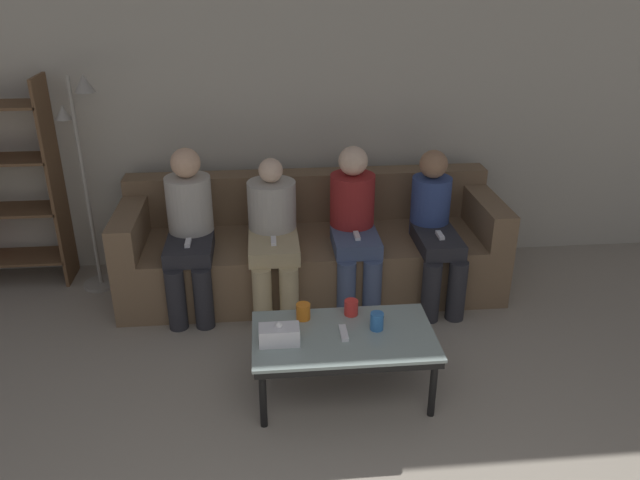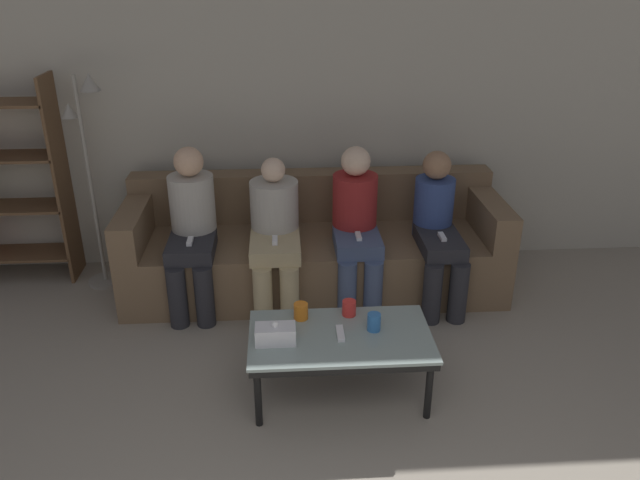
# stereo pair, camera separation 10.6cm
# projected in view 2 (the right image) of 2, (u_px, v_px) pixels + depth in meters

# --- Properties ---
(wall_back) EXTENTS (12.00, 0.06, 2.60)m
(wall_back) POSITION_uv_depth(u_px,v_px,m) (310.00, 102.00, 4.76)
(wall_back) COLOR #B7B2A3
(wall_back) RESTS_ON ground_plane
(couch) EXTENTS (2.76, 0.89, 0.81)m
(couch) POSITION_uv_depth(u_px,v_px,m) (314.00, 249.00, 4.70)
(couch) COLOR brown
(couch) RESTS_ON ground_plane
(coffee_table) EXTENTS (1.02, 0.59, 0.39)m
(coffee_table) POSITION_uv_depth(u_px,v_px,m) (340.00, 341.00, 3.48)
(coffee_table) COLOR #8C9E99
(coffee_table) RESTS_ON ground_plane
(cup_near_left) EXTENTS (0.08, 0.08, 0.10)m
(cup_near_left) POSITION_uv_depth(u_px,v_px,m) (374.00, 322.00, 3.49)
(cup_near_left) COLOR #3372BF
(cup_near_left) RESTS_ON coffee_table
(cup_near_right) EXTENTS (0.08, 0.08, 0.09)m
(cup_near_right) POSITION_uv_depth(u_px,v_px,m) (349.00, 308.00, 3.64)
(cup_near_right) COLOR red
(cup_near_right) RESTS_ON coffee_table
(cup_far_center) EXTENTS (0.08, 0.08, 0.10)m
(cup_far_center) POSITION_uv_depth(u_px,v_px,m) (301.00, 311.00, 3.60)
(cup_far_center) COLOR orange
(cup_far_center) RESTS_ON coffee_table
(tissue_box) EXTENTS (0.22, 0.12, 0.13)m
(tissue_box) POSITION_uv_depth(u_px,v_px,m) (275.00, 334.00, 3.38)
(tissue_box) COLOR white
(tissue_box) RESTS_ON coffee_table
(game_remote) EXTENTS (0.04, 0.15, 0.02)m
(game_remote) POSITION_uv_depth(u_px,v_px,m) (340.00, 333.00, 3.46)
(game_remote) COLOR white
(game_remote) RESTS_ON coffee_table
(standing_lamp) EXTENTS (0.31, 0.26, 1.60)m
(standing_lamp) POSITION_uv_depth(u_px,v_px,m) (90.00, 161.00, 4.46)
(standing_lamp) COLOR gray
(standing_lamp) RESTS_ON ground_plane
(seated_person_left_end) EXTENTS (0.32, 0.65, 1.14)m
(seated_person_left_end) POSITION_uv_depth(u_px,v_px,m) (192.00, 225.00, 4.33)
(seated_person_left_end) COLOR #28282D
(seated_person_left_end) RESTS_ON ground_plane
(seated_person_mid_left) EXTENTS (0.34, 0.70, 1.05)m
(seated_person_mid_left) POSITION_uv_depth(u_px,v_px,m) (275.00, 229.00, 4.37)
(seated_person_mid_left) COLOR tan
(seated_person_mid_left) RESTS_ON ground_plane
(seated_person_mid_right) EXTENTS (0.32, 0.64, 1.12)m
(seated_person_mid_right) POSITION_uv_depth(u_px,v_px,m) (356.00, 222.00, 4.40)
(seated_person_mid_right) COLOR #47567A
(seated_person_mid_right) RESTS_ON ground_plane
(seated_person_right_end) EXTENTS (0.31, 0.70, 1.08)m
(seated_person_right_end) POSITION_uv_depth(u_px,v_px,m) (437.00, 226.00, 4.41)
(seated_person_right_end) COLOR #28282D
(seated_person_right_end) RESTS_ON ground_plane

